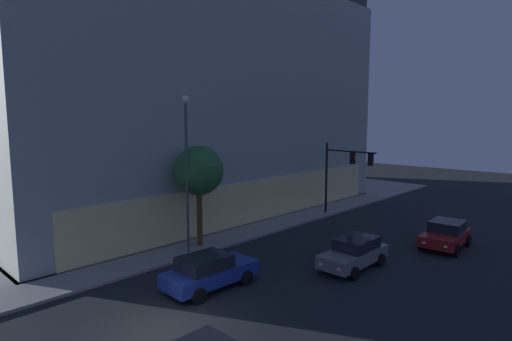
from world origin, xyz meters
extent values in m
plane|color=black|center=(0.00, 0.00, 0.00)|extent=(120.00, 120.00, 0.00)
cube|color=#4C4C51|center=(14.07, 23.72, 0.07)|extent=(33.04, 31.02, 0.15)
cube|color=#F7E495|center=(14.07, 8.61, 1.71)|extent=(29.38, 0.60, 3.11)
cube|color=#9FA9A4|center=(14.07, 23.72, 9.39)|extent=(32.64, 30.62, 18.47)
cylinder|color=black|center=(20.02, 6.34, 3.02)|extent=(0.18, 0.18, 5.75)
cylinder|color=black|center=(19.79, 4.05, 5.33)|extent=(0.57, 4.58, 0.12)
cube|color=black|center=(19.77, 3.83, 4.83)|extent=(0.35, 0.35, 0.90)
sphere|color=red|center=(19.75, 3.65, 4.83)|extent=(0.18, 0.18, 0.18)
cube|color=black|center=(19.61, 2.23, 4.83)|extent=(0.35, 0.35, 0.90)
sphere|color=red|center=(19.59, 2.05, 4.55)|extent=(0.18, 0.18, 0.18)
cylinder|color=#4E4E4E|center=(6.02, 6.37, 4.44)|extent=(0.16, 0.16, 8.57)
sphere|color=#F9EFC6|center=(6.02, 6.37, 8.87)|extent=(0.44, 0.44, 0.44)
cylinder|color=#523E1E|center=(7.29, 6.91, 1.85)|extent=(0.34, 0.34, 3.40)
sphere|color=#2D6832|center=(7.29, 6.91, 4.74)|extent=(2.99, 2.99, 2.99)
cube|color=navy|center=(3.82, 1.76, 0.67)|extent=(4.55, 1.99, 0.66)
cube|color=black|center=(3.49, 1.77, 1.31)|extent=(2.28, 1.75, 0.60)
cube|color=#F9F4CC|center=(6.04, 2.27, 0.67)|extent=(0.12, 0.20, 0.12)
cube|color=#F9F4CC|center=(6.01, 1.14, 0.67)|extent=(0.12, 0.20, 0.12)
cylinder|color=black|center=(5.24, 2.67, 0.34)|extent=(0.69, 0.26, 0.68)
cylinder|color=black|center=(5.20, 0.79, 0.34)|extent=(0.69, 0.26, 0.68)
cylinder|color=black|center=(2.45, 2.74, 0.34)|extent=(0.69, 0.26, 0.68)
cylinder|color=black|center=(2.41, 0.85, 0.34)|extent=(0.69, 0.26, 0.68)
cube|color=slate|center=(10.62, -1.71, 0.66)|extent=(4.37, 1.80, 0.65)
cube|color=black|center=(10.94, -1.72, 1.28)|extent=(2.33, 1.60, 0.59)
cube|color=#F9F4CC|center=(8.49, -2.21, 0.66)|extent=(0.12, 0.20, 0.12)
cube|color=#F9F4CC|center=(8.50, -1.16, 0.66)|extent=(0.12, 0.20, 0.12)
cylinder|color=black|center=(9.26, -2.57, 0.33)|extent=(0.66, 0.25, 0.66)
cylinder|color=black|center=(9.28, -0.82, 0.33)|extent=(0.66, 0.25, 0.66)
cylinder|color=black|center=(11.95, -2.60, 0.33)|extent=(0.66, 0.25, 0.66)
cylinder|color=black|center=(11.97, -0.85, 0.33)|extent=(0.66, 0.25, 0.66)
cube|color=maroon|center=(17.52, -4.00, 0.67)|extent=(4.14, 2.16, 0.63)
cube|color=black|center=(17.83, -3.98, 1.30)|extent=(2.11, 1.87, 0.63)
cube|color=#F9F4CC|center=(15.58, -4.68, 0.67)|extent=(0.13, 0.21, 0.12)
cube|color=#F9F4CC|center=(15.52, -3.51, 0.67)|extent=(0.13, 0.21, 0.12)
cylinder|color=black|center=(16.32, -5.04, 0.36)|extent=(0.72, 0.28, 0.71)
cylinder|color=black|center=(16.22, -3.08, 0.36)|extent=(0.72, 0.28, 0.71)
cylinder|color=black|center=(18.82, -4.91, 0.36)|extent=(0.72, 0.28, 0.71)
cylinder|color=black|center=(18.73, -2.95, 0.36)|extent=(0.72, 0.28, 0.71)
camera|label=1|loc=(-7.79, -12.22, 7.74)|focal=28.51mm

